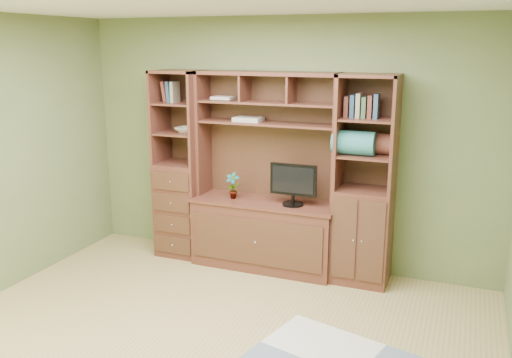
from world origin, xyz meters
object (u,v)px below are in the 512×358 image
at_px(right_tower, 365,182).
at_px(monitor, 293,177).
at_px(center_hutch, 264,173).
at_px(left_tower, 181,165).

height_order(right_tower, monitor, right_tower).
relative_size(center_hutch, monitor, 3.49).
distance_m(center_hutch, monitor, 0.33).
bearing_deg(left_tower, right_tower, 0.00).
relative_size(center_hutch, left_tower, 1.00).
bearing_deg(left_tower, monitor, -3.24).
height_order(center_hutch, left_tower, same).
xyz_separation_m(left_tower, monitor, (1.32, -0.07, -0.00)).
relative_size(right_tower, monitor, 3.49).
height_order(left_tower, monitor, left_tower).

